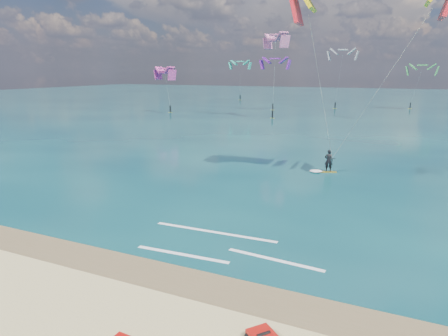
{
  "coord_description": "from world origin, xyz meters",
  "views": [
    {
      "loc": [
        8.11,
        -10.27,
        8.66
      ],
      "look_at": [
        -0.13,
        8.0,
        3.75
      ],
      "focal_mm": 32.0,
      "sensor_mm": 36.0,
      "label": 1
    }
  ],
  "objects": [
    {
      "name": "kitesurfer_main",
      "position": [
        4.05,
        21.05,
        8.62
      ],
      "size": [
        11.34,
        7.55,
        16.55
      ],
      "rotation": [
        0.0,
        0.0,
        0.35
      ],
      "color": "gold",
      "rests_on": "sea"
    },
    {
      "name": "distant_kites",
      "position": [
        -10.03,
        74.58,
        5.75
      ],
      "size": [
        67.86,
        44.79,
        14.42
      ],
      "color": "green",
      "rests_on": "ground"
    },
    {
      "name": "ground",
      "position": [
        0.0,
        40.0,
        0.0
      ],
      "size": [
        320.0,
        320.0,
        0.0
      ],
      "primitive_type": "plane",
      "color": "tan",
      "rests_on": "ground"
    },
    {
      "name": "shoreline_foam",
      "position": [
        0.32,
        6.69,
        0.05
      ],
      "size": [
        9.91,
        3.6,
        0.01
      ],
      "color": "white",
      "rests_on": "ground"
    },
    {
      "name": "sea",
      "position": [
        0.0,
        104.0,
        0.02
      ],
      "size": [
        320.0,
        200.0,
        0.04
      ],
      "primitive_type": "cube",
      "color": "#0B323F",
      "rests_on": "ground"
    },
    {
      "name": "wet_sand_strip",
      "position": [
        0.0,
        3.0,
        0.0
      ],
      "size": [
        320.0,
        2.4,
        0.01
      ],
      "primitive_type": "cube",
      "color": "brown",
      "rests_on": "ground"
    }
  ]
}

